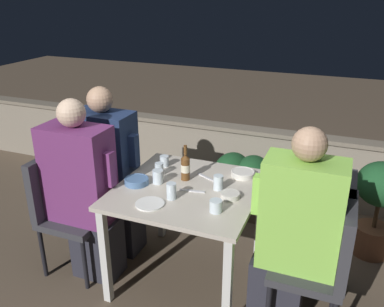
# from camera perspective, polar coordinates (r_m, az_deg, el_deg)

# --- Properties ---
(ground_plane) EXTENTS (16.00, 16.00, 0.00)m
(ground_plane) POSITION_cam_1_polar(r_m,az_deg,el_deg) (3.15, -0.50, -16.86)
(ground_plane) COLOR brown
(parapet_wall) EXTENTS (9.00, 0.18, 0.69)m
(parapet_wall) POSITION_cam_1_polar(r_m,az_deg,el_deg) (4.20, 7.19, -0.79)
(parapet_wall) COLOR gray
(parapet_wall) RESTS_ON ground_plane
(dining_table) EXTENTS (0.94, 0.94, 0.74)m
(dining_table) POSITION_cam_1_polar(r_m,az_deg,el_deg) (2.78, -0.54, -6.49)
(dining_table) COLOR #BCB2A3
(dining_table) RESTS_ON ground_plane
(planter_hedge) EXTENTS (0.71, 0.47, 0.57)m
(planter_hedge) POSITION_cam_1_polar(r_m,az_deg,el_deg) (3.79, 8.33, -4.02)
(planter_hedge) COLOR brown
(planter_hedge) RESTS_ON ground_plane
(chair_left_near) EXTENTS (0.43, 0.43, 0.90)m
(chair_left_near) POSITION_cam_1_polar(r_m,az_deg,el_deg) (3.11, -17.65, -6.59)
(chair_left_near) COLOR #333338
(chair_left_near) RESTS_ON ground_plane
(person_purple_stripe) EXTENTS (0.52, 0.26, 1.33)m
(person_purple_stripe) POSITION_cam_1_polar(r_m,az_deg,el_deg) (2.94, -14.93, -5.24)
(person_purple_stripe) COLOR #282833
(person_purple_stripe) RESTS_ON ground_plane
(chair_left_far) EXTENTS (0.43, 0.43, 0.90)m
(chair_left_far) POSITION_cam_1_polar(r_m,az_deg,el_deg) (3.35, -14.18, -4.08)
(chair_left_far) COLOR #333338
(chair_left_far) RESTS_ON ground_plane
(person_navy_jumper) EXTENTS (0.51, 0.26, 1.34)m
(person_navy_jumper) POSITION_cam_1_polar(r_m,az_deg,el_deg) (3.19, -11.50, -2.62)
(person_navy_jumper) COLOR #282833
(person_navy_jumper) RESTS_ON ground_plane
(chair_right_near) EXTENTS (0.43, 0.43, 0.90)m
(chair_right_near) POSITION_cam_1_polar(r_m,az_deg,el_deg) (2.55, 18.32, -13.70)
(chair_right_near) COLOR #333338
(chair_right_near) RESTS_ON ground_plane
(person_green_blouse) EXTENTS (0.51, 0.26, 1.31)m
(person_green_blouse) POSITION_cam_1_polar(r_m,az_deg,el_deg) (2.49, 14.08, -10.79)
(person_green_blouse) COLOR #282833
(person_green_blouse) RESTS_ON ground_plane
(chair_right_far) EXTENTS (0.43, 0.43, 0.90)m
(chair_right_far) POSITION_cam_1_polar(r_m,az_deg,el_deg) (2.80, 18.63, -10.19)
(chair_right_far) COLOR #333338
(chair_right_far) RESTS_ON ground_plane
(beer_bottle) EXTENTS (0.06, 0.06, 0.26)m
(beer_bottle) POSITION_cam_1_polar(r_m,az_deg,el_deg) (2.81, -0.93, -1.86)
(beer_bottle) COLOR brown
(beer_bottle) RESTS_ON dining_table
(plate_0) EXTENTS (0.18, 0.18, 0.01)m
(plate_0) POSITION_cam_1_polar(r_m,az_deg,el_deg) (2.55, -5.93, -7.03)
(plate_0) COLOR white
(plate_0) RESTS_ON dining_table
(bowl_0) EXTENTS (0.17, 0.17, 0.04)m
(bowl_0) POSITION_cam_1_polar(r_m,az_deg,el_deg) (2.80, -7.79, -3.78)
(bowl_0) COLOR #4C709E
(bowl_0) RESTS_ON dining_table
(bowl_1) EXTENTS (0.13, 0.13, 0.04)m
(bowl_1) POSITION_cam_1_polar(r_m,az_deg,el_deg) (2.61, 5.38, -5.80)
(bowl_1) COLOR beige
(bowl_1) RESTS_ON dining_table
(bowl_2) EXTENTS (0.17, 0.17, 0.04)m
(bowl_2) POSITION_cam_1_polar(r_m,az_deg,el_deg) (2.91, 7.15, -2.75)
(bowl_2) COLOR silver
(bowl_2) RESTS_ON dining_table
(glass_cup_0) EXTENTS (0.07, 0.07, 0.08)m
(glass_cup_0) POSITION_cam_1_polar(r_m,az_deg,el_deg) (3.05, -3.90, -1.05)
(glass_cup_0) COLOR silver
(glass_cup_0) RESTS_ON dining_table
(glass_cup_1) EXTENTS (0.07, 0.07, 0.10)m
(glass_cup_1) POSITION_cam_1_polar(r_m,az_deg,el_deg) (2.70, 3.71, -4.08)
(glass_cup_1) COLOR silver
(glass_cup_1) RESTS_ON dining_table
(glass_cup_2) EXTENTS (0.06, 0.06, 0.11)m
(glass_cup_2) POSITION_cam_1_polar(r_m,az_deg,el_deg) (2.58, -2.91, -5.28)
(glass_cup_2) COLOR silver
(glass_cup_2) RESTS_ON dining_table
(glass_cup_3) EXTENTS (0.08, 0.08, 0.08)m
(glass_cup_3) POSITION_cam_1_polar(r_m,az_deg,el_deg) (2.45, 3.37, -7.37)
(glass_cup_3) COLOR silver
(glass_cup_3) RESTS_ON dining_table
(glass_cup_4) EXTENTS (0.06, 0.06, 0.09)m
(glass_cup_4) POSITION_cam_1_polar(r_m,az_deg,el_deg) (2.91, -4.63, -2.17)
(glass_cup_4) COLOR silver
(glass_cup_4) RESTS_ON dining_table
(glass_cup_5) EXTENTS (0.07, 0.07, 0.09)m
(glass_cup_5) POSITION_cam_1_polar(r_m,az_deg,el_deg) (2.79, -4.79, -3.24)
(glass_cup_5) COLOR silver
(glass_cup_5) RESTS_ON dining_table
(fork_0) EXTENTS (0.17, 0.05, 0.01)m
(fork_0) POSITION_cam_1_polar(r_m,az_deg,el_deg) (2.69, 0.03, -5.27)
(fork_0) COLOR silver
(fork_0) RESTS_ON dining_table
(fork_1) EXTENTS (0.16, 0.09, 0.01)m
(fork_1) POSITION_cam_1_polar(r_m,az_deg,el_deg) (2.87, 2.07, -3.36)
(fork_1) COLOR silver
(fork_1) RESTS_ON dining_table
(fork_2) EXTENTS (0.10, 0.16, 0.01)m
(fork_2) POSITION_cam_1_polar(r_m,az_deg,el_deg) (3.00, -0.91, -2.15)
(fork_2) COLOR silver
(fork_2) RESTS_ON dining_table
(potted_plant) EXTENTS (0.38, 0.38, 0.79)m
(potted_plant) POSITION_cam_1_polar(r_m,az_deg,el_deg) (3.43, 24.79, -5.93)
(potted_plant) COLOR brown
(potted_plant) RESTS_ON ground_plane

